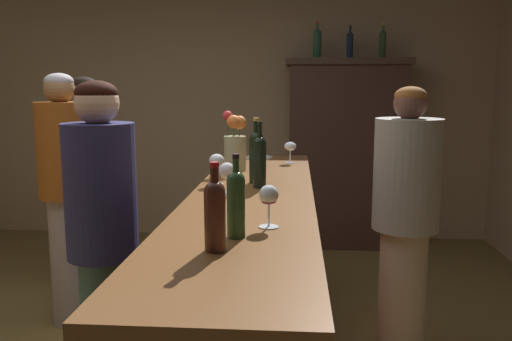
% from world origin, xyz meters
% --- Properties ---
extents(wall_back, '(5.73, 0.12, 2.67)m').
position_xyz_m(wall_back, '(0.00, 2.91, 1.33)').
color(wall_back, tan).
rests_on(wall_back, ground).
extents(bar_counter, '(0.58, 2.84, 1.04)m').
position_xyz_m(bar_counter, '(0.69, -0.09, 0.52)').
color(bar_counter, brown).
rests_on(bar_counter, ground).
extents(display_cabinet, '(1.15, 0.47, 1.79)m').
position_xyz_m(display_cabinet, '(1.36, 2.58, 0.93)').
color(display_cabinet, '#432B23').
rests_on(display_cabinet, ground).
extents(wine_bottle_malbec, '(0.06, 0.06, 0.28)m').
position_xyz_m(wine_bottle_malbec, '(0.69, -0.83, 1.16)').
color(wine_bottle_malbec, '#2A4D28').
rests_on(wine_bottle_malbec, bar_counter).
extents(wine_bottle_syrah, '(0.07, 0.07, 0.34)m').
position_xyz_m(wine_bottle_syrah, '(0.69, 0.19, 1.19)').
color(wine_bottle_syrah, black).
rests_on(wine_bottle_syrah, bar_counter).
extents(wine_bottle_chardonnay, '(0.07, 0.07, 0.27)m').
position_xyz_m(wine_bottle_chardonnay, '(0.65, -0.98, 1.16)').
color(wine_bottle_chardonnay, '#48261A').
rests_on(wine_bottle_chardonnay, bar_counter).
extents(wine_bottle_pinot, '(0.07, 0.07, 0.33)m').
position_xyz_m(wine_bottle_pinot, '(0.71, 0.06, 1.18)').
color(wine_bottle_pinot, black).
rests_on(wine_bottle_pinot, bar_counter).
extents(wine_glass_front, '(0.08, 0.08, 0.15)m').
position_xyz_m(wine_glass_front, '(0.57, -0.09, 1.14)').
color(wine_glass_front, white).
rests_on(wine_glass_front, bar_counter).
extents(wine_glass_mid, '(0.08, 0.08, 0.16)m').
position_xyz_m(wine_glass_mid, '(0.49, 0.13, 1.15)').
color(wine_glass_mid, white).
rests_on(wine_glass_mid, bar_counter).
extents(wine_glass_rear, '(0.07, 0.07, 0.15)m').
position_xyz_m(wine_glass_rear, '(0.80, -0.69, 1.14)').
color(wine_glass_rear, white).
rests_on(wine_glass_rear, bar_counter).
extents(wine_glass_spare, '(0.08, 0.08, 0.14)m').
position_xyz_m(wine_glass_spare, '(0.85, 0.93, 1.14)').
color(wine_glass_spare, white).
rests_on(wine_glass_spare, bar_counter).
extents(flower_arrangement, '(0.14, 0.13, 0.36)m').
position_xyz_m(flower_arrangement, '(0.53, 0.59, 1.19)').
color(flower_arrangement, tan).
rests_on(flower_arrangement, bar_counter).
extents(cheese_plate, '(0.19, 0.19, 0.01)m').
position_xyz_m(cheese_plate, '(0.63, 1.15, 1.04)').
color(cheese_plate, white).
rests_on(cheese_plate, bar_counter).
extents(display_bottle_left, '(0.08, 0.08, 0.34)m').
position_xyz_m(display_bottle_left, '(1.08, 2.58, 1.94)').
color(display_bottle_left, '#265033').
rests_on(display_bottle_left, display_cabinet).
extents(display_bottle_midleft, '(0.06, 0.06, 0.30)m').
position_xyz_m(display_bottle_midleft, '(1.38, 2.58, 1.92)').
color(display_bottle_midleft, '#192539').
rests_on(display_bottle_midleft, display_cabinet).
extents(display_bottle_center, '(0.06, 0.06, 0.32)m').
position_xyz_m(display_bottle_center, '(1.68, 2.58, 1.93)').
color(display_bottle_center, '#2F4826').
rests_on(display_bottle_center, display_cabinet).
extents(patron_in_grey, '(0.31, 0.31, 1.56)m').
position_xyz_m(patron_in_grey, '(0.06, -0.35, 0.87)').
color(patron_in_grey, '#3D5C55').
rests_on(patron_in_grey, ground).
extents(patron_tall, '(0.36, 0.36, 1.60)m').
position_xyz_m(patron_tall, '(-0.68, 1.34, 0.88)').
color(patron_tall, brown).
rests_on(patron_tall, ground).
extents(patron_redhead, '(0.32, 0.32, 1.62)m').
position_xyz_m(patron_redhead, '(-0.57, 0.68, 0.90)').
color(patron_redhead, gray).
rests_on(patron_redhead, ground).
extents(bartender, '(0.35, 0.35, 1.53)m').
position_xyz_m(bartender, '(1.48, 0.30, 0.84)').
color(bartender, tan).
rests_on(bartender, ground).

